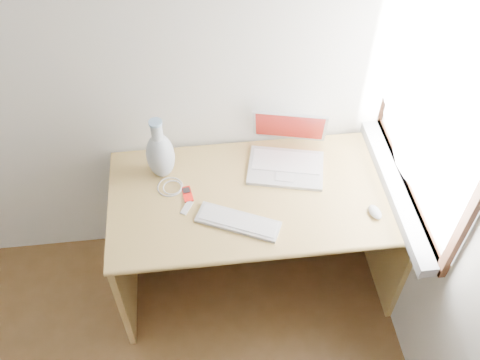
{
  "coord_description": "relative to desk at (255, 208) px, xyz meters",
  "views": [
    {
      "loc": [
        0.75,
        -0.28,
        2.73
      ],
      "look_at": [
        0.94,
        1.35,
        0.89
      ],
      "focal_mm": 40.0,
      "sensor_mm": 36.0,
      "label": 1
    }
  ],
  "objects": [
    {
      "name": "external_keyboard",
      "position": [
        -0.12,
        -0.25,
        0.23
      ],
      "size": [
        0.4,
        0.27,
        0.02
      ],
      "rotation": [
        0.0,
        0.0,
        -0.44
      ],
      "color": "silver",
      "rests_on": "desk"
    },
    {
      "name": "mouse",
      "position": [
        0.52,
        -0.28,
        0.24
      ],
      "size": [
        0.07,
        0.1,
        0.03
      ],
      "primitive_type": "ellipsoid",
      "rotation": [
        0.0,
        0.0,
        0.22
      ],
      "color": "silver",
      "rests_on": "desk"
    },
    {
      "name": "cable_coil",
      "position": [
        -0.42,
        0.0,
        0.22
      ],
      "size": [
        0.13,
        0.13,
        0.01
      ],
      "primitive_type": "torus",
      "rotation": [
        0.0,
        0.0,
        -0.0
      ],
      "color": "silver",
      "rests_on": "desk"
    },
    {
      "name": "laptop",
      "position": [
        0.16,
        0.1,
        0.28
      ],
      "size": [
        0.42,
        0.39,
        0.25
      ],
      "rotation": [
        0.0,
        0.0,
        -0.24
      ],
      "color": "silver",
      "rests_on": "desk"
    },
    {
      "name": "window",
      "position": [
        0.69,
        -0.16,
        0.74
      ],
      "size": [
        0.11,
        0.99,
        1.1
      ],
      "color": "white",
      "rests_on": "right_wall"
    },
    {
      "name": "back_wall",
      "position": [
        -1.03,
        0.29,
        0.76
      ],
      "size": [
        3.5,
        0.04,
        2.6
      ],
      "primitive_type": "cube",
      "color": "white",
      "rests_on": "floor"
    },
    {
      "name": "desk",
      "position": [
        0.0,
        0.0,
        0.0
      ],
      "size": [
        1.44,
        0.72,
        0.76
      ],
      "color": "tan",
      "rests_on": "floor"
    },
    {
      "name": "ipod",
      "position": [
        -0.34,
        -0.06,
        0.22
      ],
      "size": [
        0.06,
        0.1,
        0.01
      ],
      "rotation": [
        0.0,
        0.0,
        0.16
      ],
      "color": "red",
      "rests_on": "desk"
    },
    {
      "name": "vase",
      "position": [
        -0.45,
        0.09,
        0.36
      ],
      "size": [
        0.14,
        0.14,
        0.35
      ],
      "color": "#AFBBCA",
      "rests_on": "desk"
    },
    {
      "name": "remote",
      "position": [
        -0.35,
        -0.14,
        0.22
      ],
      "size": [
        0.07,
        0.09,
        0.01
      ],
      "primitive_type": "cube",
      "rotation": [
        0.0,
        0.0,
        -0.51
      ],
      "color": "silver",
      "rests_on": "desk"
    }
  ]
}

